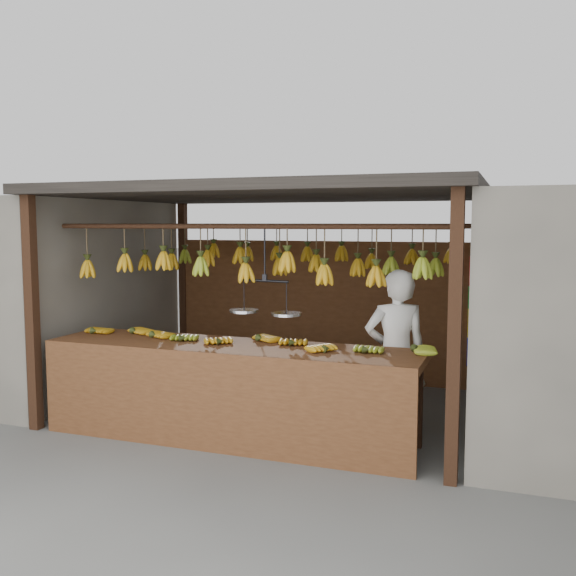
% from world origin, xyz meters
% --- Properties ---
extents(ground, '(80.00, 80.00, 0.00)m').
position_xyz_m(ground, '(0.00, 0.00, 0.00)').
color(ground, '#5B5B57').
extents(stall, '(4.30, 3.30, 2.40)m').
position_xyz_m(stall, '(0.00, 0.33, 1.97)').
color(stall, black).
rests_on(stall, ground).
extents(neighbor_left, '(3.00, 3.00, 2.30)m').
position_xyz_m(neighbor_left, '(-3.60, 0.00, 1.15)').
color(neighbor_left, slate).
rests_on(neighbor_left, ground).
extents(counter, '(3.59, 0.81, 0.96)m').
position_xyz_m(counter, '(-0.05, -1.23, 0.71)').
color(counter, brown).
rests_on(counter, ground).
extents(hanging_bananas, '(3.60, 2.22, 0.40)m').
position_xyz_m(hanging_bananas, '(-0.00, 0.00, 1.62)').
color(hanging_bananas, '#C98F15').
rests_on(hanging_bananas, ground).
extents(balance_scale, '(0.72, 0.33, 0.81)m').
position_xyz_m(balance_scale, '(0.24, -1.00, 1.25)').
color(balance_scale, black).
rests_on(balance_scale, ground).
extents(vendor, '(0.69, 0.60, 1.61)m').
position_xyz_m(vendor, '(1.39, -0.60, 0.80)').
color(vendor, white).
rests_on(vendor, ground).
extents(bag_bundles, '(0.08, 0.26, 1.29)m').
position_xyz_m(bag_bundles, '(1.94, 1.35, 0.99)').
color(bag_bundles, red).
rests_on(bag_bundles, ground).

